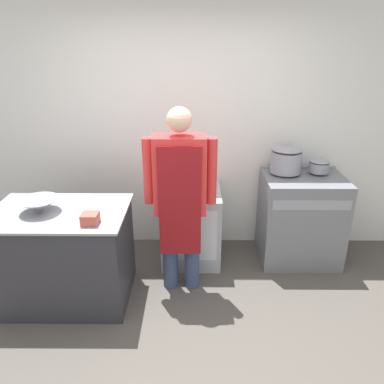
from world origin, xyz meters
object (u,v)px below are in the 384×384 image
stove (300,219)px  fridge_unit (191,224)px  mixing_bowl (39,205)px  stock_pot (286,159)px  person_cook (180,192)px  plastic_tub (90,219)px  sauce_pot (319,166)px

stove → fridge_unit: stove is taller
mixing_bowl → stock_pot: 2.38m
person_cook → plastic_tub: 0.80m
stove → person_cook: 1.44m
mixing_bowl → fridge_unit: bearing=28.8°
fridge_unit → stock_pot: (0.96, 0.10, 0.69)m
fridge_unit → stove: bearing=-0.3°
stove → mixing_bowl: (-2.41, -0.69, 0.46)m
stock_pot → stove: bearing=-31.3°
stove → plastic_tub: (-1.93, -0.91, 0.44)m
stock_pot → sauce_pot: (0.34, 0.00, -0.07)m
person_cook → sauce_pot: 1.54m
stove → sauce_pot: size_ratio=4.72×
mixing_bowl → stock_pot: (2.23, 0.80, 0.16)m
person_cook → sauce_pot: size_ratio=8.54×
stove → person_cook: size_ratio=0.55×
plastic_tub → fridge_unit: bearing=49.5°
stock_pot → sauce_pot: 0.35m
stove → person_cook: bearing=-157.0°
stock_pot → sauce_pot: size_ratio=1.56×
fridge_unit → mixing_bowl: (-1.27, -0.70, 0.53)m
plastic_tub → stock_pot: 2.03m
fridge_unit → plastic_tub: plastic_tub is taller
plastic_tub → sauce_pot: sauce_pot is taller
person_cook → plastic_tub: bearing=-150.8°
stove → fridge_unit: size_ratio=1.21×
mixing_bowl → sauce_pot: sauce_pot is taller
stock_pot → plastic_tub: bearing=-149.7°
person_cook → stove: bearing=23.0°
person_cook → stock_pot: (1.05, 0.64, 0.11)m
stove → stock_pot: stock_pot is taller
person_cook → plastic_tub: person_cook is taller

